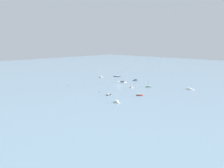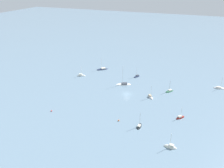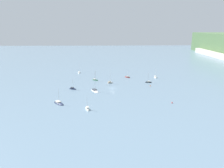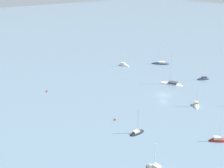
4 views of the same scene
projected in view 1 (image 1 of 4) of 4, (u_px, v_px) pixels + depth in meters
ground_plane at (119, 85)px, 139.64m from camera, size 600.00×600.00×0.00m
sailboat_0 at (116, 102)px, 97.93m from camera, size 4.69×1.62×7.22m
sailboat_1 at (140, 95)px, 111.49m from camera, size 4.20×4.45×6.30m
sailboat_2 at (117, 77)px, 176.34m from camera, size 7.97×7.38×8.73m
sailboat_3 at (149, 87)px, 133.62m from camera, size 4.72×5.41×7.33m
sailboat_4 at (135, 80)px, 157.19m from camera, size 3.77×5.19×7.29m
sailboat_5 at (101, 77)px, 171.42m from camera, size 5.57×2.89×7.07m
sailboat_6 at (190, 89)px, 126.28m from camera, size 6.77×2.37×7.59m
sailboat_7 at (132, 87)px, 131.98m from camera, size 4.44×4.99×7.71m
sailboat_8 at (122, 82)px, 150.51m from camera, size 9.23×6.26×12.27m
sailboat_9 at (109, 95)px, 112.79m from camera, size 1.65×4.67×7.49m
mooring_buoy_0 at (68, 85)px, 137.69m from camera, size 0.58×0.58×0.58m
mooring_buoy_1 at (100, 92)px, 119.47m from camera, size 0.61×0.61×0.61m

